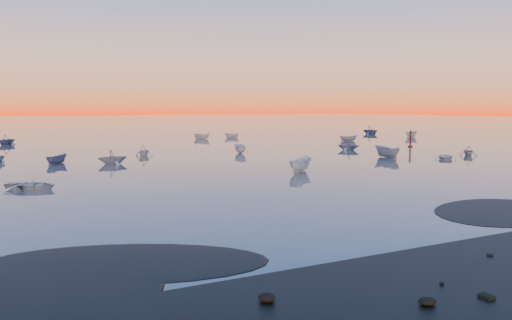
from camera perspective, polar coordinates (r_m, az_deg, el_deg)
ground at (r=122.60m, az=-16.65°, el=2.64°), size 600.00×600.00×0.00m
mud_lobes at (r=30.05m, az=21.02°, el=-7.45°), size 140.00×6.00×0.07m
moored_fleet at (r=76.93m, az=-10.33°, el=0.90°), size 124.00×58.00×1.20m
boat_near_left at (r=45.82m, az=-24.31°, el=-3.04°), size 3.84×4.45×1.05m
boat_near_center at (r=52.89m, az=5.08°, el=-1.36°), size 3.95×4.47×1.47m
boat_near_right at (r=80.74m, az=10.51°, el=1.13°), size 3.70×3.51×1.23m
channel_marker at (r=89.63m, az=17.24°, el=2.21°), size 0.85×0.85×3.02m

